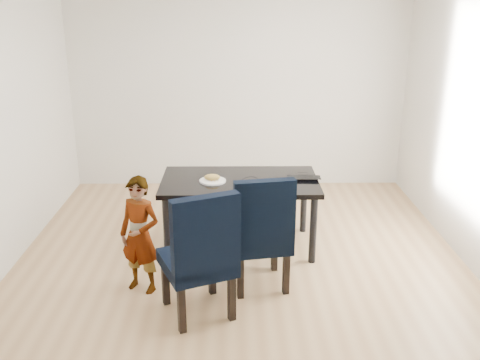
{
  "coord_description": "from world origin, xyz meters",
  "views": [
    {
      "loc": [
        -0.05,
        -4.66,
        2.55
      ],
      "look_at": [
        0.0,
        0.2,
        0.85
      ],
      "focal_mm": 40.0,
      "sensor_mm": 36.0,
      "label": 1
    }
  ],
  "objects_px": {
    "dining_table": "(240,213)",
    "laptop": "(303,177)",
    "chair_right": "(259,230)",
    "plate": "(213,181)",
    "chair_left": "(197,252)",
    "child": "(140,235)"
  },
  "relations": [
    {
      "from": "dining_table",
      "to": "laptop",
      "type": "bearing_deg",
      "value": 3.96
    },
    {
      "from": "chair_right",
      "to": "laptop",
      "type": "height_order",
      "value": "chair_right"
    },
    {
      "from": "chair_right",
      "to": "dining_table",
      "type": "bearing_deg",
      "value": 92.04
    },
    {
      "from": "dining_table",
      "to": "plate",
      "type": "distance_m",
      "value": 0.47
    },
    {
      "from": "chair_left",
      "to": "plate",
      "type": "bearing_deg",
      "value": 62.68
    },
    {
      "from": "chair_right",
      "to": "child",
      "type": "xyz_separation_m",
      "value": [
        -1.05,
        -0.09,
        -0.01
      ]
    },
    {
      "from": "chair_left",
      "to": "chair_right",
      "type": "distance_m",
      "value": 0.7
    },
    {
      "from": "dining_table",
      "to": "laptop",
      "type": "distance_m",
      "value": 0.77
    },
    {
      "from": "dining_table",
      "to": "laptop",
      "type": "xyz_separation_m",
      "value": [
        0.66,
        0.05,
        0.39
      ]
    },
    {
      "from": "dining_table",
      "to": "chair_left",
      "type": "xyz_separation_m",
      "value": [
        -0.36,
        -1.24,
        0.19
      ]
    },
    {
      "from": "dining_table",
      "to": "laptop",
      "type": "height_order",
      "value": "laptop"
    },
    {
      "from": "child",
      "to": "plate",
      "type": "height_order",
      "value": "child"
    },
    {
      "from": "chair_right",
      "to": "child",
      "type": "height_order",
      "value": "chair_right"
    },
    {
      "from": "dining_table",
      "to": "child",
      "type": "xyz_separation_m",
      "value": [
        -0.89,
        -0.87,
        0.16
      ]
    },
    {
      "from": "chair_left",
      "to": "plate",
      "type": "distance_m",
      "value": 1.2
    },
    {
      "from": "plate",
      "to": "laptop",
      "type": "relative_size",
      "value": 0.78
    },
    {
      "from": "dining_table",
      "to": "laptop",
      "type": "relative_size",
      "value": 4.63
    },
    {
      "from": "chair_left",
      "to": "chair_right",
      "type": "relative_size",
      "value": 1.03
    },
    {
      "from": "plate",
      "to": "laptop",
      "type": "xyz_separation_m",
      "value": [
        0.93,
        0.1,
        0.01
      ]
    },
    {
      "from": "chair_left",
      "to": "child",
      "type": "distance_m",
      "value": 0.64
    },
    {
      "from": "child",
      "to": "laptop",
      "type": "xyz_separation_m",
      "value": [
        1.55,
        0.92,
        0.23
      ]
    },
    {
      "from": "plate",
      "to": "chair_left",
      "type": "bearing_deg",
      "value": -94.3
    }
  ]
}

